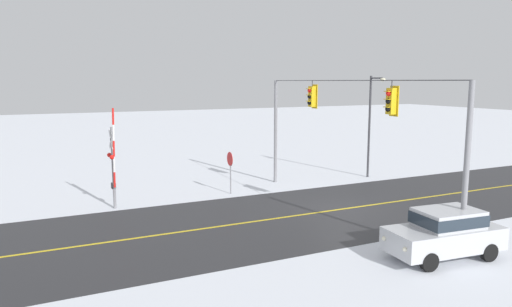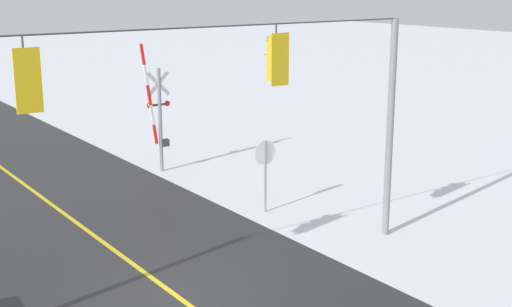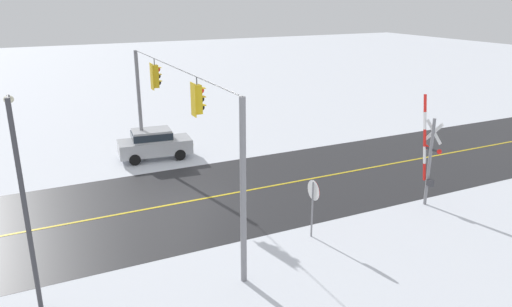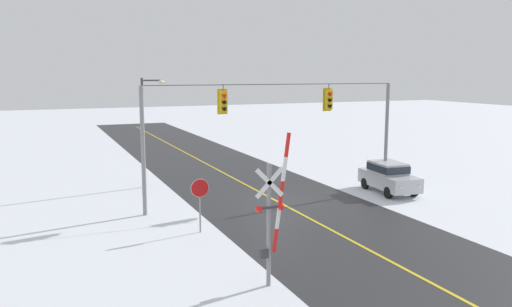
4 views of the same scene
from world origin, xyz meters
TOP-DOWN VIEW (x-y plane):
  - ground_plane at (0.00, 0.00)m, footprint 160.00×160.00m
  - road_asphalt at (0.00, 6.00)m, footprint 9.00×80.00m
  - lane_centre_line at (0.00, 6.00)m, footprint 0.14×72.00m
  - signal_span at (0.03, -0.01)m, footprint 14.20×0.47m
  - stop_sign at (-5.34, -3.69)m, footprint 0.80×0.09m
  - railroad_crossing at (-4.90, -9.99)m, footprint 1.23×0.31m
  - parked_car_silver at (6.80, -0.61)m, footprint 2.14×4.32m
  - streetlamp_near at (-5.59, 6.17)m, footprint 1.39×0.28m

SIDE VIEW (x-z plane):
  - ground_plane at x=0.00m, z-range 0.00..0.00m
  - road_asphalt at x=0.00m, z-range 0.00..0.01m
  - lane_centre_line at x=0.00m, z-range 0.01..0.01m
  - parked_car_silver at x=6.80m, z-range 0.08..1.82m
  - stop_sign at x=-5.34m, z-range 0.54..2.89m
  - railroad_crossing at x=-4.90m, z-range -0.15..4.79m
  - streetlamp_near at x=-5.59m, z-range 0.67..7.17m
  - signal_span at x=0.03m, z-range 0.95..7.17m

